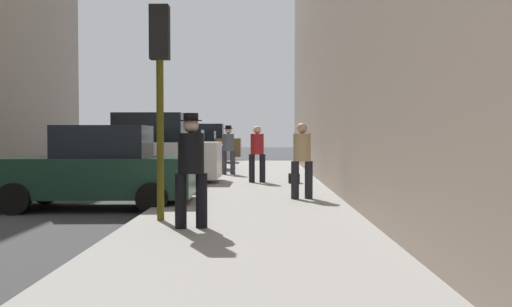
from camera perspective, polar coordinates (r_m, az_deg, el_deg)
sidewalk at (r=11.74m, az=-0.41°, el=-5.54°), size 4.00×40.00×0.15m
parked_dark_green_sedan at (r=12.75m, az=-15.62°, el=-1.53°), size 4.27×2.19×1.79m
parked_white_van at (r=17.80m, az=-10.93°, el=0.05°), size 4.62×2.10×2.25m
parked_blue_sedan at (r=23.82m, az=-7.98°, el=0.09°), size 4.24×2.13×1.79m
parked_silver_sedan at (r=29.90m, az=-6.22°, el=0.46°), size 4.24×2.13×1.79m
parked_bronze_suv at (r=34.94m, az=-5.23°, el=0.97°), size 4.60×2.07×2.25m
fire_hydrant at (r=14.18m, az=-6.51°, el=-2.55°), size 0.42×0.22×0.70m
traffic_light at (r=9.76m, az=-9.59°, el=8.71°), size 0.32×0.32×3.60m
pedestrian_with_beanie at (r=20.65m, az=-2.78°, el=0.63°), size 0.52×0.46×1.78m
pedestrian_in_tan_coat at (r=12.84m, az=4.62°, el=-0.30°), size 0.53×0.48×1.71m
pedestrian_in_red_jacket at (r=17.19m, az=0.11°, el=0.26°), size 0.50×0.41×1.71m
pedestrian_with_fedora at (r=8.83m, az=-6.51°, el=-1.10°), size 0.52×0.45×1.78m
duffel_bag at (r=17.07m, az=3.82°, el=-2.49°), size 0.32×0.44×0.28m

